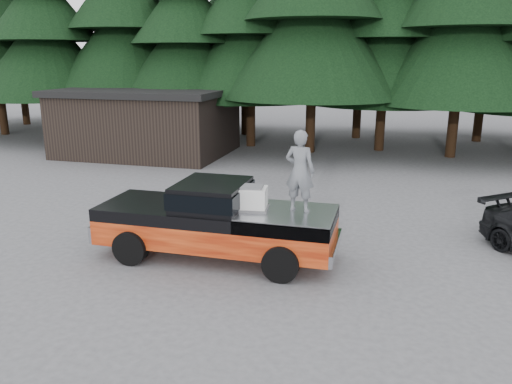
% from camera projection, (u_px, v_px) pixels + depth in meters
% --- Properties ---
extents(ground, '(120.00, 120.00, 0.00)m').
position_uv_depth(ground, '(257.00, 257.00, 12.52)').
color(ground, '#4F4F52').
rests_on(ground, ground).
extents(pickup_truck, '(6.00, 2.04, 1.33)m').
position_uv_depth(pickup_truck, '(217.00, 232.00, 12.37)').
color(pickup_truck, orange).
rests_on(pickup_truck, ground).
extents(truck_cab, '(1.66, 1.90, 0.59)m').
position_uv_depth(truck_cab, '(212.00, 194.00, 12.15)').
color(truck_cab, black).
rests_on(truck_cab, pickup_truck).
extents(air_compressor, '(0.82, 0.71, 0.51)m').
position_uv_depth(air_compressor, '(251.00, 199.00, 11.87)').
color(air_compressor, silver).
rests_on(air_compressor, pickup_truck).
extents(man_on_bed, '(0.77, 0.57, 1.93)m').
position_uv_depth(man_on_bed, '(300.00, 171.00, 11.56)').
color(man_on_bed, slate).
rests_on(man_on_bed, pickup_truck).
extents(utility_building, '(8.40, 6.40, 3.30)m').
position_uv_depth(utility_building, '(148.00, 121.00, 25.52)').
color(utility_building, black).
rests_on(utility_building, ground).
extents(treeline, '(60.15, 16.05, 17.50)m').
position_uv_depth(treeline, '(349.00, 0.00, 26.40)').
color(treeline, black).
rests_on(treeline, ground).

